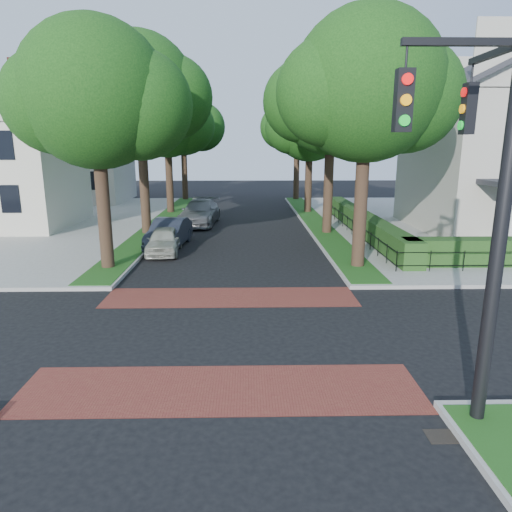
% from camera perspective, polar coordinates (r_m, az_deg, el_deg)
% --- Properties ---
extents(ground, '(120.00, 120.00, 0.00)m').
position_cam_1_polar(ground, '(13.57, -3.67, -9.52)').
color(ground, black).
rests_on(ground, ground).
extents(crosswalk_far, '(9.00, 2.20, 0.01)m').
position_cam_1_polar(crosswalk_far, '(16.55, -3.20, -5.15)').
color(crosswalk_far, maroon).
rests_on(crosswalk_far, ground).
extents(crosswalk_near, '(9.00, 2.20, 0.01)m').
position_cam_1_polar(crosswalk_near, '(10.70, -4.42, -16.25)').
color(crosswalk_near, maroon).
rests_on(crosswalk_near, ground).
extents(storm_drain, '(0.65, 0.45, 0.01)m').
position_cam_1_polar(storm_drain, '(9.88, 22.44, -20.11)').
color(storm_drain, black).
rests_on(storm_drain, ground).
extents(grass_strip_ne, '(1.60, 29.80, 0.02)m').
position_cam_1_polar(grass_strip_ne, '(32.34, 7.42, 4.32)').
color(grass_strip_ne, '#224814').
rests_on(grass_strip_ne, sidewalk_ne).
extents(grass_strip_nw, '(1.60, 29.80, 0.02)m').
position_cam_1_polar(grass_strip_nw, '(32.54, -11.80, 4.20)').
color(grass_strip_nw, '#224814').
rests_on(grass_strip_nw, sidewalk_nw).
extents(tree_right_near, '(7.75, 6.67, 10.66)m').
position_cam_1_polar(tree_right_near, '(20.45, 13.83, 19.71)').
color(tree_right_near, black).
rests_on(tree_right_near, sidewalk_ne).
extents(tree_right_mid, '(8.25, 7.09, 11.22)m').
position_cam_1_polar(tree_right_mid, '(28.29, 9.57, 18.85)').
color(tree_right_mid, black).
rests_on(tree_right_mid, sidewalk_ne).
extents(tree_right_far, '(7.25, 6.23, 9.74)m').
position_cam_1_polar(tree_right_far, '(37.06, 6.87, 15.98)').
color(tree_right_far, black).
rests_on(tree_right_far, sidewalk_ne).
extents(tree_right_back, '(7.50, 6.45, 10.20)m').
position_cam_1_polar(tree_right_back, '(46.01, 5.30, 15.99)').
color(tree_right_back, black).
rests_on(tree_right_back, sidewalk_ne).
extents(tree_left_near, '(7.50, 6.45, 10.20)m').
position_cam_1_polar(tree_left_near, '(20.68, -19.02, 18.30)').
color(tree_left_near, black).
rests_on(tree_left_near, sidewalk_nw).
extents(tree_left_mid, '(8.00, 6.88, 11.48)m').
position_cam_1_polar(tree_left_mid, '(28.51, -14.09, 19.32)').
color(tree_left_mid, black).
rests_on(tree_left_mid, sidewalk_nw).
extents(tree_left_far, '(7.00, 6.02, 9.86)m').
position_cam_1_polar(tree_left_far, '(37.21, -10.87, 16.16)').
color(tree_left_far, black).
rests_on(tree_left_far, sidewalk_nw).
extents(tree_left_back, '(7.75, 6.66, 10.44)m').
position_cam_1_polar(tree_left_back, '(46.14, -8.97, 16.06)').
color(tree_left_back, black).
rests_on(tree_left_back, sidewalk_nw).
extents(hedge_main_road, '(1.00, 18.00, 1.20)m').
position_cam_1_polar(hedge_main_road, '(28.73, 13.20, 4.10)').
color(hedge_main_road, '#1B4016').
rests_on(hedge_main_road, sidewalk_ne).
extents(fence_main_road, '(0.06, 18.00, 0.90)m').
position_cam_1_polar(fence_main_road, '(28.57, 11.62, 3.82)').
color(fence_main_road, black).
rests_on(fence_main_road, sidewalk_ne).
extents(house_left_far, '(10.00, 9.00, 10.14)m').
position_cam_1_polar(house_left_far, '(47.28, -21.57, 12.36)').
color(house_left_far, '#B6B2A3').
rests_on(house_left_far, sidewalk_nw).
extents(traffic_signal, '(2.17, 2.00, 8.00)m').
position_cam_1_polar(traffic_signal, '(9.14, 27.09, 8.26)').
color(traffic_signal, black).
rests_on(traffic_signal, sidewalk_se).
extents(parked_car_front, '(1.77, 3.99, 1.33)m').
position_cam_1_polar(parked_car_front, '(23.54, -11.42, 1.94)').
color(parked_car_front, '#ADAF9D').
rests_on(parked_car_front, ground).
extents(parked_car_middle, '(2.04, 4.72, 1.51)m').
position_cam_1_polar(parked_car_middle, '(24.99, -10.83, 2.84)').
color(parked_car_middle, '#1F242F').
rests_on(parked_car_middle, ground).
extents(parked_car_rear, '(2.75, 5.85, 1.65)m').
position_cam_1_polar(parked_car_rear, '(31.90, -7.03, 5.41)').
color(parked_car_rear, slate).
rests_on(parked_car_rear, ground).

